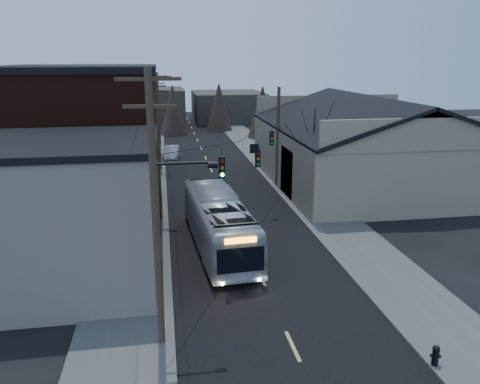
% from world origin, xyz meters
% --- Properties ---
extents(ground, '(160.00, 160.00, 0.00)m').
position_xyz_m(ground, '(0.00, 0.00, 0.00)').
color(ground, black).
rests_on(ground, ground).
extents(road_surface, '(9.00, 110.00, 0.02)m').
position_xyz_m(road_surface, '(0.00, 30.00, 0.01)').
color(road_surface, black).
rests_on(road_surface, ground).
extents(sidewalk_left, '(4.00, 110.00, 0.12)m').
position_xyz_m(sidewalk_left, '(-6.50, 30.00, 0.06)').
color(sidewalk_left, '#474744').
rests_on(sidewalk_left, ground).
extents(sidewalk_right, '(4.00, 110.00, 0.12)m').
position_xyz_m(sidewalk_right, '(6.50, 30.00, 0.06)').
color(sidewalk_right, '#474744').
rests_on(sidewalk_right, ground).
extents(building_clapboard, '(8.00, 8.00, 7.00)m').
position_xyz_m(building_clapboard, '(-9.00, 9.00, 3.50)').
color(building_clapboard, '#6C665A').
rests_on(building_clapboard, ground).
extents(building_brick, '(10.00, 12.00, 10.00)m').
position_xyz_m(building_brick, '(-10.00, 20.00, 5.00)').
color(building_brick, black).
rests_on(building_brick, ground).
extents(building_left_far, '(9.00, 14.00, 7.00)m').
position_xyz_m(building_left_far, '(-9.50, 36.00, 3.50)').
color(building_left_far, '#2D2924').
rests_on(building_left_far, ground).
extents(warehouse, '(16.16, 20.60, 7.73)m').
position_xyz_m(warehouse, '(13.00, 25.00, 2.70)').
color(warehouse, gray).
rests_on(warehouse, ground).
extents(building_far_left, '(10.00, 12.00, 6.00)m').
position_xyz_m(building_far_left, '(-6.00, 65.00, 3.00)').
color(building_far_left, '#2D2924').
rests_on(building_far_left, ground).
extents(building_far_right, '(12.00, 14.00, 5.00)m').
position_xyz_m(building_far_right, '(7.00, 70.00, 2.50)').
color(building_far_right, '#2D2924').
rests_on(building_far_right, ground).
extents(bare_tree, '(0.40, 0.40, 7.20)m').
position_xyz_m(bare_tree, '(6.50, 20.00, 3.60)').
color(bare_tree, black).
rests_on(bare_tree, ground).
extents(utility_lines, '(11.24, 45.28, 10.50)m').
position_xyz_m(utility_lines, '(-3.11, 24.14, 4.95)').
color(utility_lines, '#382B1E').
rests_on(utility_lines, ground).
extents(bus, '(3.41, 11.46, 3.15)m').
position_xyz_m(bus, '(-1.64, 12.29, 1.58)').
color(bus, '#B5BAC2').
rests_on(bus, ground).
extents(parked_car, '(2.06, 4.66, 1.49)m').
position_xyz_m(parked_car, '(-3.77, 37.86, 0.74)').
color(parked_car, '#9B9CA2').
rests_on(parked_car, ground).
extents(fire_hydrant, '(0.38, 0.27, 0.78)m').
position_xyz_m(fire_hydrant, '(4.70, -0.08, 0.54)').
color(fire_hydrant, black).
rests_on(fire_hydrant, sidewalk_right).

